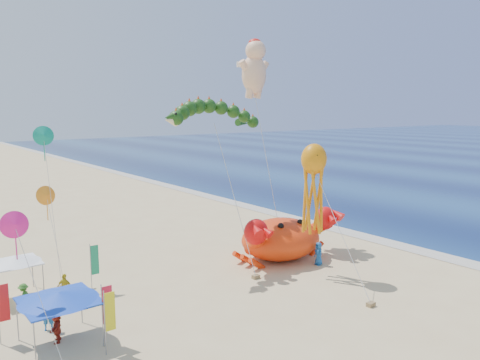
% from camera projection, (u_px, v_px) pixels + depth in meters
% --- Properties ---
extents(ground, '(320.00, 320.00, 0.00)m').
position_uv_depth(ground, '(278.00, 267.00, 34.56)').
color(ground, '#D1B784').
rests_on(ground, ground).
extents(foam_strip, '(320.00, 320.00, 0.00)m').
position_uv_depth(foam_strip, '(377.00, 240.00, 41.85)').
color(foam_strip, silver).
rests_on(foam_strip, ground).
extents(crab_inflatable, '(8.92, 5.62, 3.91)m').
position_uv_depth(crab_inflatable, '(282.00, 237.00, 36.35)').
color(crab_inflatable, red).
rests_on(crab_inflatable, ground).
extents(dragon_kite, '(9.60, 7.45, 12.03)m').
position_uv_depth(dragon_kite, '(213.00, 118.00, 34.95)').
color(dragon_kite, '#163B10').
rests_on(dragon_kite, ground).
extents(cherub_kite, '(2.28, 3.99, 17.55)m').
position_uv_depth(cherub_kite, '(255.00, 67.00, 40.14)').
color(cherub_kite, '#FFC49B').
rests_on(cherub_kite, ground).
extents(octopus_kite, '(2.39, 6.99, 9.28)m').
position_uv_depth(octopus_kite, '(314.00, 182.00, 32.12)').
color(octopus_kite, orange).
rests_on(octopus_kite, ground).
extents(canopy_blue, '(3.83, 3.83, 2.71)m').
position_uv_depth(canopy_blue, '(59.00, 297.00, 23.01)').
color(canopy_blue, gray).
rests_on(canopy_blue, ground).
extents(canopy_white, '(3.04, 3.04, 2.71)m').
position_uv_depth(canopy_white, '(15.00, 259.00, 28.73)').
color(canopy_white, gray).
rests_on(canopy_white, ground).
extents(feather_flags, '(6.60, 8.01, 3.20)m').
position_uv_depth(feather_flags, '(79.00, 294.00, 24.47)').
color(feather_flags, gray).
rests_on(feather_flags, ground).
extents(beachgoers, '(22.52, 6.34, 1.85)m').
position_uv_depth(beachgoers, '(94.00, 296.00, 27.20)').
color(beachgoers, '#1D61AA').
rests_on(beachgoers, ground).
extents(small_kites, '(5.29, 12.12, 10.56)m').
position_uv_depth(small_kites, '(40.00, 194.00, 27.69)').
color(small_kites, orange).
rests_on(small_kites, ground).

